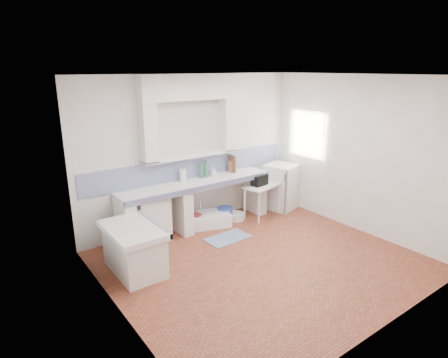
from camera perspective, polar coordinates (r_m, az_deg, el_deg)
floor at (r=6.04m, az=5.74°, el=-12.28°), size 4.50×4.50×0.00m
ceiling at (r=5.30m, az=6.63°, el=15.32°), size 4.50×4.50×0.00m
wall_back at (r=7.07m, az=-4.80°, el=4.20°), size 4.50×0.00×4.50m
wall_front at (r=4.33m, az=24.27°, el=-5.33°), size 4.50×0.00×4.50m
wall_left at (r=4.39m, az=-16.27°, el=-4.18°), size 0.00×4.50×4.50m
wall_right at (r=7.18m, az=19.63°, el=3.48°), size 0.00×4.50×4.50m
alcove_mass at (r=6.75m, az=-5.22°, el=13.69°), size 1.90×0.25×0.45m
window_frame at (r=7.99m, az=13.41°, el=6.70°), size 0.35×0.86×1.06m
lace_valance at (r=7.83m, az=12.89°, el=9.36°), size 0.01×0.84×0.24m
counter_slab at (r=6.91m, az=-4.10°, el=-0.71°), size 3.00×0.60×0.08m
counter_lip at (r=6.68m, az=-2.82°, el=-1.29°), size 3.00×0.04×0.10m
counter_pier_left at (r=6.48m, az=-14.63°, el=-6.67°), size 0.20×0.55×0.82m
counter_pier_mid at (r=6.89m, az=-6.50°, el=-4.80°), size 0.20×0.55×0.82m
counter_pier_right at (r=7.84m, az=4.66°, el=-2.06°), size 0.20×0.55×0.82m
peninsula_top at (r=5.62m, az=-13.62°, el=-7.46°), size 0.70×1.10×0.08m
peninsula_base at (r=5.77m, az=-13.39°, el=-10.64°), size 0.60×1.00×0.62m
peninsula_lip at (r=5.74m, az=-10.58°, el=-6.75°), size 0.04×1.10×0.10m
backsplash at (r=7.12m, az=-4.68°, el=1.82°), size 4.27×0.03×0.40m
stove at (r=6.65m, az=-11.20°, el=-5.87°), size 0.61×0.59×0.80m
sink at (r=7.21m, az=-2.81°, el=-6.27°), size 1.02×0.76×0.22m
side_table at (r=7.63m, az=5.76°, el=-3.24°), size 0.88×0.62×0.04m
fridge at (r=8.09m, az=8.60°, el=-1.10°), size 0.77×0.77×0.95m
bucket_red at (r=7.15m, az=-4.43°, el=-6.37°), size 0.32×0.32×0.25m
bucket_orange at (r=7.30m, az=-2.00°, el=-5.88°), size 0.29×0.29×0.24m
bucket_blue at (r=7.41m, az=0.17°, el=-5.34°), size 0.40×0.40×0.28m
basin_white at (r=7.52m, az=1.82°, el=-5.64°), size 0.33×0.33×0.13m
water_bottle_a at (r=7.30m, az=-4.25°, el=-5.77°), size 0.09×0.09×0.28m
water_bottle_b at (r=7.37m, az=-3.26°, el=-5.50°), size 0.10×0.10×0.28m
black_bag at (r=7.46m, az=5.40°, el=-0.17°), size 0.36×0.24×0.21m
green_bottle_a at (r=7.07m, az=-3.45°, el=1.28°), size 0.07×0.07×0.29m
green_bottle_b at (r=7.13m, az=-2.75°, el=1.45°), size 0.08×0.08×0.30m
knife_block at (r=7.48m, az=1.14°, el=1.88°), size 0.14×0.13×0.22m
cutting_board at (r=7.48m, az=1.26°, el=2.33°), size 0.04×0.25×0.34m
paper_towel at (r=6.88m, az=-6.26°, el=0.53°), size 0.15×0.15×0.23m
soap_bottle at (r=7.19m, az=-1.63°, el=1.20°), size 0.10×0.10×0.20m
rug at (r=6.74m, az=0.54°, el=-8.90°), size 0.80×0.48×0.01m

